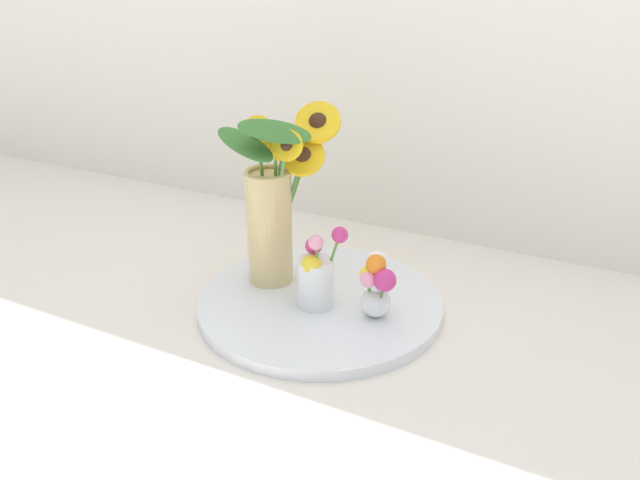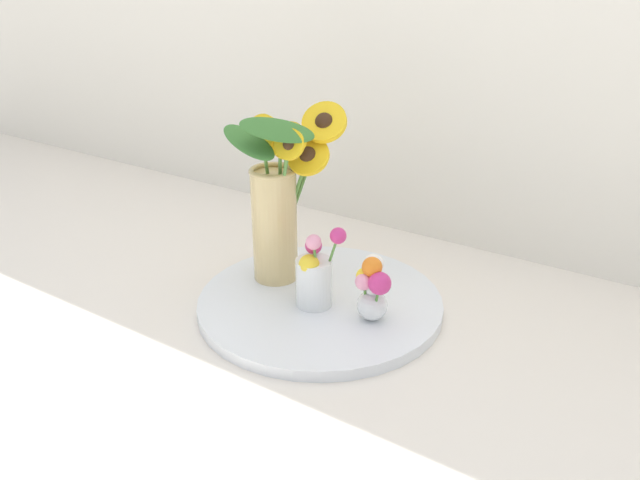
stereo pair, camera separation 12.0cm
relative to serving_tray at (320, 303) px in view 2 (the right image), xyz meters
The scene contains 5 objects.
ground_plane 0.08m from the serving_tray, 118.06° to the right, with size 6.00×6.00×0.00m, color silver.
serving_tray is the anchor object (origin of this frame).
mason_jar_sunflowers 0.22m from the serving_tray, 166.74° to the left, with size 0.21×0.23×0.38m.
vase_small_center 0.08m from the serving_tray, 79.80° to the right, with size 0.09×0.07×0.17m.
vase_bulb_right 0.15m from the serving_tray, ahead, with size 0.07×0.07×0.13m.
Camera 2 is at (0.64, -0.85, 0.65)m, focal length 35.00 mm.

